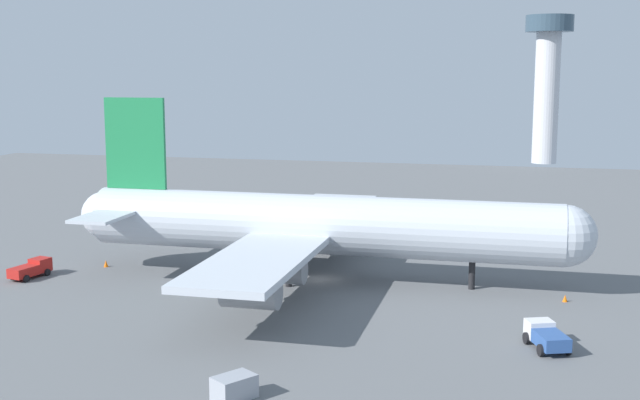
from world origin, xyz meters
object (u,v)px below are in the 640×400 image
object	(u,v)px
cargo_airplane	(319,226)
safety_cone_nose	(565,298)
cargo_loader	(546,336)
safety_cone_tail	(106,264)
fuel_truck	(31,269)
pushback_tractor	(195,234)
control_tower	(547,75)
cargo_container_fore	(234,387)

from	to	relation	value
cargo_airplane	safety_cone_nose	bearing A→B (deg)	-5.86
cargo_loader	safety_cone_tail	world-z (taller)	cargo_loader
fuel_truck	safety_cone_tail	size ratio (longest dim) A/B	6.87
pushback_tractor	cargo_loader	size ratio (longest dim) A/B	0.81
safety_cone_nose	pushback_tractor	bearing A→B (deg)	159.09
pushback_tractor	safety_cone_nose	distance (m)	51.51
cargo_airplane	fuel_truck	world-z (taller)	cargo_airplane
control_tower	pushback_tractor	bearing A→B (deg)	-113.74
fuel_truck	cargo_loader	size ratio (longest dim) A/B	0.99
fuel_truck	control_tower	size ratio (longest dim) A/B	0.15
fuel_truck	control_tower	xyz separation A→B (m)	(60.03, 134.28, 21.09)
cargo_airplane	pushback_tractor	world-z (taller)	cargo_airplane
pushback_tractor	safety_cone_tail	bearing A→B (deg)	-107.65
cargo_airplane	control_tower	bearing A→B (deg)	77.74
control_tower	fuel_truck	bearing A→B (deg)	-114.09
cargo_loader	safety_cone_nose	distance (m)	15.46
pushback_tractor	fuel_truck	bearing A→B (deg)	-115.79
pushback_tractor	cargo_airplane	bearing A→B (deg)	-36.08
pushback_tractor	control_tower	distance (m)	123.91
cargo_loader	safety_cone_tail	xyz separation A→B (m)	(-50.85, 17.78, -0.71)
control_tower	cargo_airplane	bearing A→B (deg)	-102.26
control_tower	cargo_loader	bearing A→B (deg)	-91.32
cargo_container_fore	cargo_airplane	bearing A→B (deg)	93.44
safety_cone_tail	cargo_loader	bearing A→B (deg)	-19.27
safety_cone_tail	control_tower	size ratio (longest dim) A/B	0.02
safety_cone_nose	cargo_airplane	bearing A→B (deg)	174.14
pushback_tractor	safety_cone_tail	size ratio (longest dim) A/B	5.62
safety_cone_nose	safety_cone_tail	size ratio (longest dim) A/B	0.92
fuel_truck	cargo_container_fore	bearing A→B (deg)	-38.79
cargo_container_fore	safety_cone_nose	bearing A→B (deg)	52.29
pushback_tractor	safety_cone_tail	world-z (taller)	pushback_tractor
cargo_airplane	cargo_loader	world-z (taller)	cargo_airplane
pushback_tractor	cargo_loader	xyz separation A→B (m)	(45.80, -33.65, -0.06)
safety_cone_tail	control_tower	distance (m)	140.38
cargo_container_fore	pushback_tractor	bearing A→B (deg)	115.15
safety_cone_nose	safety_cone_tail	bearing A→B (deg)	177.29
cargo_airplane	safety_cone_tail	world-z (taller)	cargo_airplane
fuel_truck	pushback_tractor	xyz separation A→B (m)	(10.87, 22.49, 0.15)
fuel_truck	pushback_tractor	size ratio (longest dim) A/B	1.22
cargo_airplane	control_tower	distance (m)	131.37
safety_cone_nose	control_tower	distance (m)	131.98
safety_cone_nose	safety_cone_tail	distance (m)	53.22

